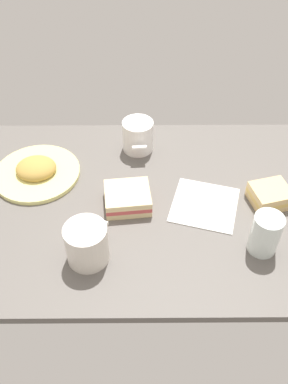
# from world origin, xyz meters

# --- Properties ---
(tabletop) EXTENTS (0.90, 0.64, 0.02)m
(tabletop) POSITION_xyz_m (0.00, 0.00, 0.01)
(tabletop) COLOR #5B5651
(tabletop) RESTS_ON ground
(plate_of_food) EXTENTS (0.23, 0.23, 0.04)m
(plate_of_food) POSITION_xyz_m (-0.28, 0.10, 0.03)
(plate_of_food) COLOR #EAE58C
(plate_of_food) RESTS_ON tabletop
(coffee_mug_black) EXTENTS (0.09, 0.12, 0.09)m
(coffee_mug_black) POSITION_xyz_m (-0.12, -0.17, 0.07)
(coffee_mug_black) COLOR silver
(coffee_mug_black) RESTS_ON tabletop
(coffee_mug_milky) EXTENTS (0.09, 0.11, 0.09)m
(coffee_mug_milky) POSITION_xyz_m (-0.01, 0.21, 0.07)
(coffee_mug_milky) COLOR white
(coffee_mug_milky) RESTS_ON tabletop
(sandwich_main) EXTENTS (0.12, 0.11, 0.04)m
(sandwich_main) POSITION_xyz_m (-0.04, -0.01, 0.04)
(sandwich_main) COLOR beige
(sandwich_main) RESTS_ON tabletop
(sandwich_side) EXTENTS (0.11, 0.10, 0.04)m
(sandwich_side) POSITION_xyz_m (0.31, -0.01, 0.04)
(sandwich_side) COLOR #DBB77A
(sandwich_side) RESTS_ON tabletop
(glass_of_milk) EXTENTS (0.06, 0.06, 0.10)m
(glass_of_milk) POSITION_xyz_m (0.27, -0.15, 0.07)
(glass_of_milk) COLOR silver
(glass_of_milk) RESTS_ON tabletop
(paper_napkin) EXTENTS (0.19, 0.19, 0.00)m
(paper_napkin) POSITION_xyz_m (0.15, -0.02, 0.02)
(paper_napkin) COLOR white
(paper_napkin) RESTS_ON tabletop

